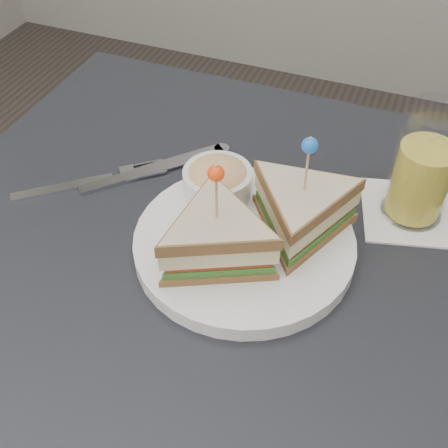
% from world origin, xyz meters
% --- Properties ---
extents(table, '(0.80, 0.80, 0.75)m').
position_xyz_m(table, '(0.00, 0.00, 0.67)').
color(table, black).
rests_on(table, ground).
extents(plate_meal, '(0.31, 0.29, 0.16)m').
position_xyz_m(plate_meal, '(0.04, 0.03, 0.79)').
color(plate_meal, white).
rests_on(plate_meal, table).
extents(cutlery_fork, '(0.18, 0.16, 0.01)m').
position_xyz_m(cutlery_fork, '(-0.20, 0.07, 0.75)').
color(cutlery_fork, white).
rests_on(cutlery_fork, table).
extents(cutlery_knife, '(0.17, 0.18, 0.01)m').
position_xyz_m(cutlery_knife, '(-0.15, 0.12, 0.75)').
color(cutlery_knife, silver).
rests_on(cutlery_knife, table).
extents(drink_set, '(0.15, 0.15, 0.16)m').
position_xyz_m(drink_set, '(0.21, 0.17, 0.82)').
color(drink_set, white).
rests_on(drink_set, table).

